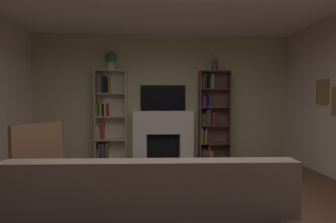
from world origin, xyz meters
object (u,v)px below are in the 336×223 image
Objects in this scene: bookshelf_left at (107,117)px; fireplace at (163,134)px; armchair at (28,165)px; bookshelf_right at (210,117)px; potted_plant at (111,60)px; vase_with_flowers at (214,65)px; coffee_table at (150,222)px; tv at (163,98)px.

fireplace is at bearing -0.55° from bookshelf_left.
armchair is at bearing -103.77° from bookshelf_left.
potted_plant is at bearing -179.16° from bookshelf_right.
bookshelf_right is (2.30, -0.01, -0.02)m from bookshelf_left.
vase_with_flowers is at bearing -0.91° from bookshelf_left.
armchair is (-2.89, -2.40, -0.46)m from bookshelf_right.
bookshelf_left is 3.81m from coffee_table.
bookshelf_right is 3.78m from armchair.
vase_with_flowers reaches higher than fireplace.
potted_plant is 0.95× the size of vase_with_flowers.
coffee_table is at bearing -37.81° from armchair.
fireplace is 3.44× the size of vase_with_flowers.
bookshelf_right is at bearing 0.84° from potted_plant.
potted_plant is 0.53× the size of coffee_table.
potted_plant is at bearing -179.99° from vase_with_flowers.
armchair is at bearing -127.32° from fireplace.
armchair is 1.43× the size of coffee_table.
potted_plant reaches higher than bookshelf_right.
vase_with_flowers reaches higher than coffee_table.
potted_plant is 2.29m from vase_with_flowers.
potted_plant reaches higher than tv.
armchair is 1.99m from coffee_table.
armchair reaches higher than coffee_table.
coffee_table is (-1.40, -3.58, -1.84)m from vase_with_flowers.
fireplace is at bearing -90.00° from tv.
tv is at bearing 90.00° from fireplace.
tv reaches higher than coffee_table.
coffee_table is at bearing -94.03° from tv.
fireplace is 0.82m from tv.
armchair is (-2.97, -2.37, -1.63)m from vase_with_flowers.
bookshelf_right is (1.06, 0.01, 0.39)m from fireplace.
fireplace is at bearing 178.71° from vase_with_flowers.
bookshelf_left is (-1.23, 0.01, 0.40)m from fireplace.
coffee_table is at bearing -110.12° from bookshelf_right.
potted_plant is at bearing 73.95° from armchair.
bookshelf_left is at bearing 157.52° from potted_plant.
vase_with_flowers is 0.39× the size of armchair.
fireplace is 3.63× the size of potted_plant.
potted_plant reaches higher than bookshelf_left.
bookshelf_left is 1.00× the size of bookshelf_right.
armchair is at bearing -140.28° from bookshelf_right.
bookshelf_right is (1.06, -0.09, -0.43)m from tv.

